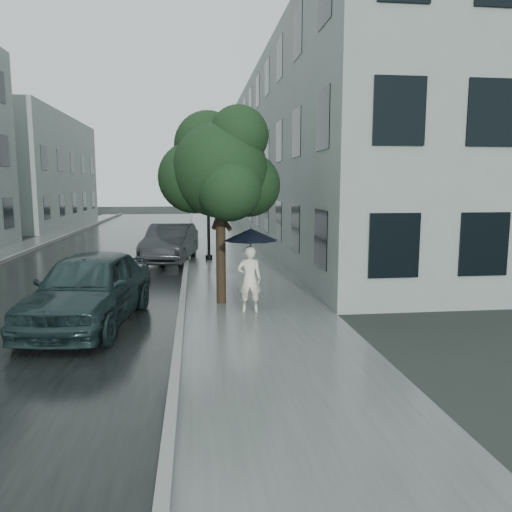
{
  "coord_description": "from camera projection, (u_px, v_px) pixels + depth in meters",
  "views": [
    {
      "loc": [
        -1.23,
        -9.4,
        2.99
      ],
      "look_at": [
        0.2,
        2.26,
        1.3
      ],
      "focal_mm": 35.0,
      "sensor_mm": 36.0,
      "label": 1
    }
  ],
  "objects": [
    {
      "name": "ground",
      "position": [
        260.0,
        338.0,
        9.81
      ],
      "size": [
        120.0,
        120.0,
        0.0
      ],
      "primitive_type": "plane",
      "color": "black",
      "rests_on": "ground"
    },
    {
      "name": "sidewalk",
      "position": [
        230.0,
        254.0,
        21.63
      ],
      "size": [
        3.5,
        60.0,
        0.01
      ],
      "primitive_type": "cube",
      "color": "slate",
      "rests_on": "ground"
    },
    {
      "name": "kerb_near",
      "position": [
        187.0,
        253.0,
        21.4
      ],
      "size": [
        0.15,
        60.0,
        0.15
      ],
      "primitive_type": "cube",
      "color": "slate",
      "rests_on": "ground"
    },
    {
      "name": "asphalt_road",
      "position": [
        104.0,
        256.0,
        20.99
      ],
      "size": [
        6.85,
        60.0,
        0.0
      ],
      "primitive_type": "cube",
      "color": "black",
      "rests_on": "ground"
    },
    {
      "name": "kerb_far",
      "position": [
        16.0,
        256.0,
        20.56
      ],
      "size": [
        0.15,
        60.0,
        0.15
      ],
      "primitive_type": "cube",
      "color": "slate",
      "rests_on": "ground"
    },
    {
      "name": "building_near",
      "position": [
        310.0,
        158.0,
        28.99
      ],
      "size": [
        7.02,
        36.0,
        9.0
      ],
      "color": "gray",
      "rests_on": "ground"
    },
    {
      "name": "building_far_b",
      "position": [
        24.0,
        171.0,
        37.06
      ],
      "size": [
        7.02,
        18.0,
        8.0
      ],
      "color": "gray",
      "rests_on": "ground"
    },
    {
      "name": "pedestrian",
      "position": [
        249.0,
        279.0,
        11.66
      ],
      "size": [
        0.59,
        0.4,
        1.57
      ],
      "primitive_type": "imported",
      "rotation": [
        0.0,
        0.0,
        3.1
      ],
      "color": "silver",
      "rests_on": "sidewalk"
    },
    {
      "name": "umbrella",
      "position": [
        251.0,
        235.0,
        11.5
      ],
      "size": [
        1.53,
        1.53,
        1.1
      ],
      "rotation": [
        0.0,
        0.0,
        -0.24
      ],
      "color": "black",
      "rests_on": "ground"
    },
    {
      "name": "street_tree",
      "position": [
        220.0,
        169.0,
        12.3
      ],
      "size": [
        3.08,
        2.79,
        4.88
      ],
      "color": "#332619",
      "rests_on": "ground"
    },
    {
      "name": "lamp_post",
      "position": [
        204.0,
        179.0,
        19.49
      ],
      "size": [
        0.84,
        0.41,
        5.6
      ],
      "rotation": [
        0.0,
        0.0,
        -0.21
      ],
      "color": "black",
      "rests_on": "ground"
    },
    {
      "name": "car_near",
      "position": [
        89.0,
        288.0,
        10.65
      ],
      "size": [
        2.47,
        4.84,
        1.58
      ],
      "primitive_type": "imported",
      "rotation": [
        0.0,
        0.0,
        -0.14
      ],
      "color": "#1B2D2E",
      "rests_on": "ground"
    },
    {
      "name": "car_far",
      "position": [
        170.0,
        243.0,
        19.37
      ],
      "size": [
        2.2,
        4.62,
        1.46
      ],
      "primitive_type": "imported",
      "rotation": [
        0.0,
        0.0,
        -0.15
      ],
      "color": "#222427",
      "rests_on": "ground"
    }
  ]
}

